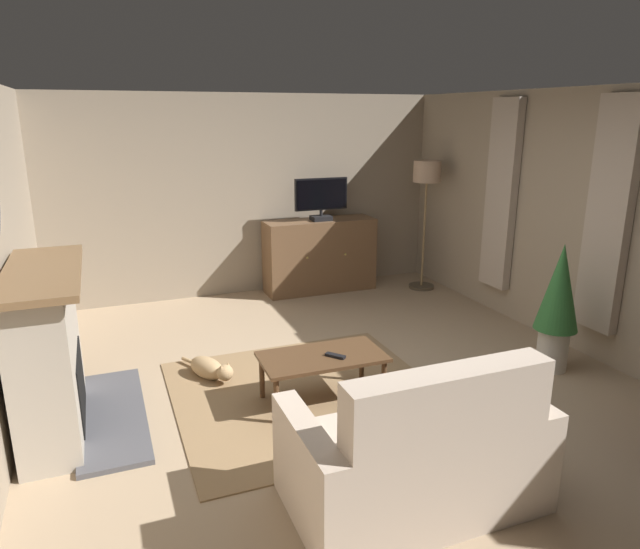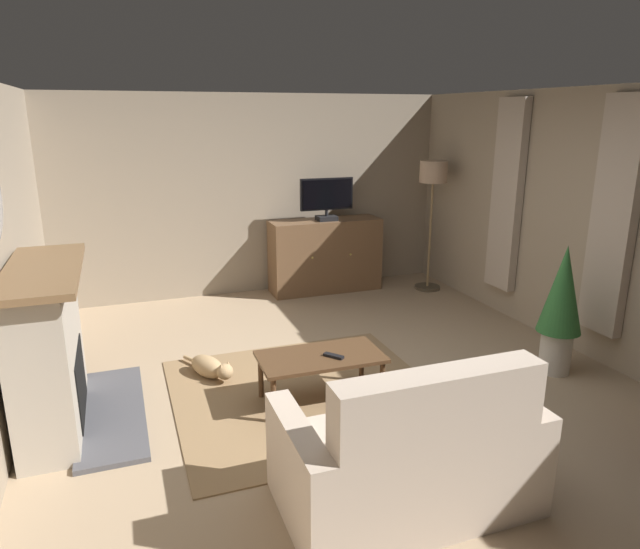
{
  "view_description": "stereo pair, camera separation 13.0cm",
  "coord_description": "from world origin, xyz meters",
  "px_view_note": "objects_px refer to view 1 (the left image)",
  "views": [
    {
      "loc": [
        -1.82,
        -4.01,
        2.31
      ],
      "look_at": [
        -0.1,
        0.38,
        0.97
      ],
      "focal_mm": 31.84,
      "sensor_mm": 36.0,
      "label": 1
    },
    {
      "loc": [
        -1.7,
        -4.05,
        2.31
      ],
      "look_at": [
        -0.1,
        0.38,
        0.97
      ],
      "focal_mm": 31.84,
      "sensor_mm": 36.0,
      "label": 2
    }
  ],
  "objects_px": {
    "tv_cabinet": "(320,257)",
    "tv_remote": "(335,356)",
    "television": "(321,198)",
    "potted_plant_on_hearth_side": "(558,300)",
    "coffee_table": "(322,360)",
    "floor_lamp": "(426,187)",
    "sofa_floral": "(419,456)",
    "cat": "(210,368)",
    "fireplace": "(51,355)"
  },
  "relations": [
    {
      "from": "tv_cabinet",
      "to": "cat",
      "type": "bearing_deg",
      "value": -131.61
    },
    {
      "from": "sofa_floral",
      "to": "tv_cabinet",
      "type": "bearing_deg",
      "value": 76.28
    },
    {
      "from": "coffee_table",
      "to": "cat",
      "type": "distance_m",
      "value": 1.12
    },
    {
      "from": "tv_cabinet",
      "to": "tv_remote",
      "type": "relative_size",
      "value": 8.65
    },
    {
      "from": "television",
      "to": "cat",
      "type": "xyz_separation_m",
      "value": [
        -1.9,
        -2.09,
        -1.16
      ]
    },
    {
      "from": "tv_remote",
      "to": "potted_plant_on_hearth_side",
      "type": "distance_m",
      "value": 2.16
    },
    {
      "from": "sofa_floral",
      "to": "cat",
      "type": "height_order",
      "value": "sofa_floral"
    },
    {
      "from": "tv_cabinet",
      "to": "tv_remote",
      "type": "xyz_separation_m",
      "value": [
        -1.03,
        -2.97,
        -0.03
      ]
    },
    {
      "from": "tv_remote",
      "to": "cat",
      "type": "relative_size",
      "value": 0.25
    },
    {
      "from": "tv_cabinet",
      "to": "sofa_floral",
      "type": "distance_m",
      "value": 4.44
    },
    {
      "from": "coffee_table",
      "to": "potted_plant_on_hearth_side",
      "type": "bearing_deg",
      "value": -5.15
    },
    {
      "from": "tv_cabinet",
      "to": "television",
      "type": "height_order",
      "value": "television"
    },
    {
      "from": "cat",
      "to": "fireplace",
      "type": "bearing_deg",
      "value": -162.01
    },
    {
      "from": "sofa_floral",
      "to": "floor_lamp",
      "type": "xyz_separation_m",
      "value": [
        2.39,
        3.89,
        1.04
      ]
    },
    {
      "from": "television",
      "to": "coffee_table",
      "type": "xyz_separation_m",
      "value": [
        -1.11,
        -2.84,
        -0.89
      ]
    },
    {
      "from": "coffee_table",
      "to": "sofa_floral",
      "type": "height_order",
      "value": "sofa_floral"
    },
    {
      "from": "potted_plant_on_hearth_side",
      "to": "coffee_table",
      "type": "bearing_deg",
      "value": 174.85
    },
    {
      "from": "fireplace",
      "to": "tv_cabinet",
      "type": "distance_m",
      "value": 4.02
    },
    {
      "from": "television",
      "to": "potted_plant_on_hearth_side",
      "type": "height_order",
      "value": "television"
    },
    {
      "from": "tv_cabinet",
      "to": "television",
      "type": "bearing_deg",
      "value": -90.0
    },
    {
      "from": "fireplace",
      "to": "tv_remote",
      "type": "xyz_separation_m",
      "value": [
        2.09,
        -0.43,
        -0.17
      ]
    },
    {
      "from": "tv_cabinet",
      "to": "sofa_floral",
      "type": "xyz_separation_m",
      "value": [
        -1.05,
        -4.31,
        -0.12
      ]
    },
    {
      "from": "potted_plant_on_hearth_side",
      "to": "cat",
      "type": "bearing_deg",
      "value": 162.46
    },
    {
      "from": "coffee_table",
      "to": "tv_cabinet",
      "type": "bearing_deg",
      "value": 69.02
    },
    {
      "from": "television",
      "to": "tv_remote",
      "type": "height_order",
      "value": "television"
    },
    {
      "from": "sofa_floral",
      "to": "cat",
      "type": "relative_size",
      "value": 2.19
    },
    {
      "from": "television",
      "to": "coffee_table",
      "type": "height_order",
      "value": "television"
    },
    {
      "from": "fireplace",
      "to": "floor_lamp",
      "type": "height_order",
      "value": "floor_lamp"
    },
    {
      "from": "tv_remote",
      "to": "sofa_floral",
      "type": "relative_size",
      "value": 0.11
    },
    {
      "from": "television",
      "to": "tv_remote",
      "type": "xyz_separation_m",
      "value": [
        -1.03,
        -2.91,
        -0.83
      ]
    },
    {
      "from": "fireplace",
      "to": "potted_plant_on_hearth_side",
      "type": "distance_m",
      "value": 4.27
    },
    {
      "from": "potted_plant_on_hearth_side",
      "to": "sofa_floral",
      "type": "bearing_deg",
      "value": -150.71
    },
    {
      "from": "fireplace",
      "to": "coffee_table",
      "type": "xyz_separation_m",
      "value": [
        2.01,
        -0.36,
        -0.23
      ]
    },
    {
      "from": "tv_remote",
      "to": "sofa_floral",
      "type": "distance_m",
      "value": 1.35
    },
    {
      "from": "television",
      "to": "fireplace",
      "type": "bearing_deg",
      "value": -141.48
    },
    {
      "from": "coffee_table",
      "to": "floor_lamp",
      "type": "height_order",
      "value": "floor_lamp"
    },
    {
      "from": "tv_remote",
      "to": "cat",
      "type": "height_order",
      "value": "tv_remote"
    },
    {
      "from": "tv_cabinet",
      "to": "potted_plant_on_hearth_side",
      "type": "bearing_deg",
      "value": -70.15
    },
    {
      "from": "coffee_table",
      "to": "television",
      "type": "bearing_deg",
      "value": 68.66
    },
    {
      "from": "sofa_floral",
      "to": "cat",
      "type": "bearing_deg",
      "value": 111.36
    },
    {
      "from": "fireplace",
      "to": "tv_remote",
      "type": "distance_m",
      "value": 2.14
    },
    {
      "from": "tv_cabinet",
      "to": "sofa_floral",
      "type": "bearing_deg",
      "value": -103.72
    },
    {
      "from": "sofa_floral",
      "to": "cat",
      "type": "xyz_separation_m",
      "value": [
        -0.85,
        2.17,
        -0.24
      ]
    },
    {
      "from": "cat",
      "to": "potted_plant_on_hearth_side",
      "type": "bearing_deg",
      "value": -17.54
    },
    {
      "from": "sofa_floral",
      "to": "floor_lamp",
      "type": "distance_m",
      "value": 4.68
    },
    {
      "from": "fireplace",
      "to": "cat",
      "type": "relative_size",
      "value": 2.24
    },
    {
      "from": "floor_lamp",
      "to": "potted_plant_on_hearth_side",
      "type": "bearing_deg",
      "value": -94.67
    },
    {
      "from": "floor_lamp",
      "to": "coffee_table",
      "type": "bearing_deg",
      "value": -134.7
    },
    {
      "from": "tv_remote",
      "to": "sofa_floral",
      "type": "bearing_deg",
      "value": 139.93
    },
    {
      "from": "television",
      "to": "floor_lamp",
      "type": "height_order",
      "value": "floor_lamp"
    }
  ]
}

